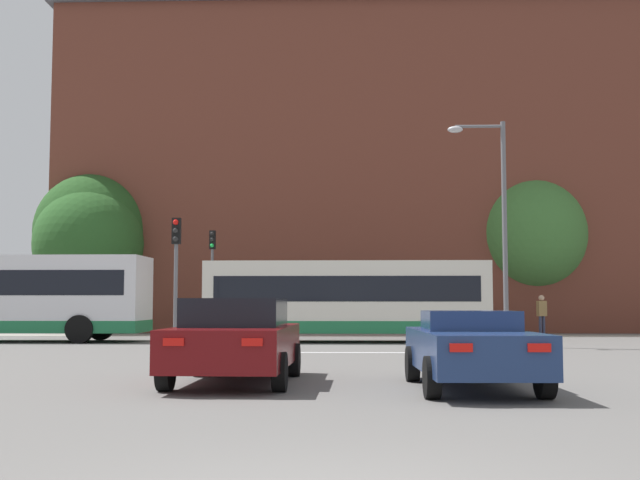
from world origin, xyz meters
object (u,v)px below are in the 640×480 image
at_px(car_saloon_left, 236,340).
at_px(pedestrian_waiting, 542,312).
at_px(car_roadster_right, 472,348).
at_px(traffic_light_far_left, 212,265).
at_px(bus_crossing_lead, 347,299).
at_px(street_lamp_junction, 495,209).
at_px(bus_crossing_trailing, 5,296).
at_px(traffic_light_near_left, 176,261).

distance_m(car_saloon_left, pedestrian_waiting, 23.61).
xyz_separation_m(car_roadster_right, traffic_light_far_left, (-7.87, 20.75, 2.35)).
distance_m(bus_crossing_lead, street_lamp_junction, 6.52).
relative_size(car_saloon_left, bus_crossing_lead, 0.44).
bearing_deg(bus_crossing_lead, car_saloon_left, 172.59).
relative_size(car_saloon_left, bus_crossing_trailing, 0.43).
xyz_separation_m(car_roadster_right, pedestrian_waiting, (6.45, 22.02, 0.37)).
bearing_deg(car_saloon_left, pedestrian_waiting, 64.56).
bearing_deg(bus_crossing_trailing, car_saloon_left, -144.50).
height_order(bus_crossing_trailing, pedestrian_waiting, bus_crossing_trailing).
xyz_separation_m(traffic_light_far_left, pedestrian_waiting, (14.32, 1.27, -1.99)).
relative_size(car_roadster_right, traffic_light_near_left, 1.10).
distance_m(street_lamp_junction, pedestrian_waiting, 10.45).
relative_size(car_roadster_right, traffic_light_far_left, 0.97).
xyz_separation_m(bus_crossing_trailing, traffic_light_far_left, (6.91, 4.84, 1.34)).
bearing_deg(bus_crossing_trailing, traffic_light_near_left, -124.67).
height_order(traffic_light_near_left, pedestrian_waiting, traffic_light_near_left).
bearing_deg(traffic_light_near_left, street_lamp_junction, 11.93).
distance_m(bus_crossing_trailing, street_lamp_junction, 18.07).
relative_size(traffic_light_near_left, pedestrian_waiting, 2.27).
bearing_deg(car_saloon_left, bus_crossing_trailing, 126.50).
distance_m(car_saloon_left, bus_crossing_trailing, 18.48).
xyz_separation_m(bus_crossing_lead, traffic_light_far_left, (-5.78, 4.74, 1.47)).
distance_m(traffic_light_near_left, pedestrian_waiting, 17.86).
distance_m(bus_crossing_lead, bus_crossing_trailing, 12.69).
xyz_separation_m(bus_crossing_lead, street_lamp_junction, (4.90, -3.16, 2.93)).
bearing_deg(pedestrian_waiting, car_roadster_right, -126.76).
relative_size(car_roadster_right, bus_crossing_trailing, 0.42).
height_order(car_saloon_left, traffic_light_near_left, traffic_light_near_left).
bearing_deg(bus_crossing_lead, traffic_light_far_left, 50.66).
bearing_deg(pedestrian_waiting, traffic_light_near_left, -161.00).
height_order(bus_crossing_lead, traffic_light_far_left, traffic_light_far_left).
distance_m(bus_crossing_lead, pedestrian_waiting, 10.45).
bearing_deg(street_lamp_junction, traffic_light_far_left, 143.52).
bearing_deg(bus_crossing_trailing, bus_crossing_lead, -89.55).
bearing_deg(bus_crossing_trailing, traffic_light_far_left, -54.99).
xyz_separation_m(car_saloon_left, traffic_light_near_left, (-3.22, 9.84, 1.94)).
bearing_deg(car_saloon_left, traffic_light_far_left, 101.86).
height_order(car_saloon_left, pedestrian_waiting, pedestrian_waiting).
distance_m(traffic_light_near_left, traffic_light_far_left, 10.05).
xyz_separation_m(traffic_light_near_left, traffic_light_far_left, (-0.59, 10.03, 0.32)).
bearing_deg(traffic_light_near_left, car_saloon_left, -71.87).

